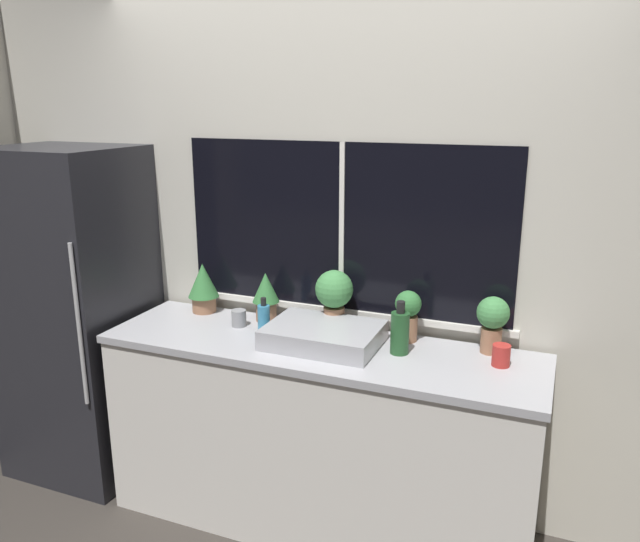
{
  "coord_description": "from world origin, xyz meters",
  "views": [
    {
      "loc": [
        1.0,
        -2.17,
        2.01
      ],
      "look_at": [
        0.01,
        0.28,
        1.28
      ],
      "focal_mm": 35.0,
      "sensor_mm": 36.0,
      "label": 1
    }
  ],
  "objects": [
    {
      "name": "mug_grey",
      "position": [
        -0.45,
        0.36,
        0.98
      ],
      "size": [
        0.07,
        0.07,
        0.08
      ],
      "color": "gray",
      "rests_on": "counter"
    },
    {
      "name": "bottle_tall",
      "position": [
        0.37,
        0.32,
        1.03
      ],
      "size": [
        0.08,
        0.08,
        0.24
      ],
      "color": "#235128",
      "rests_on": "counter"
    },
    {
      "name": "counter",
      "position": [
        0.0,
        0.28,
        0.47
      ],
      "size": [
        2.03,
        0.58,
        0.93
      ],
      "color": "white",
      "rests_on": "ground_plane"
    },
    {
      "name": "refrigerator",
      "position": [
        -1.42,
        0.32,
        0.89
      ],
      "size": [
        0.71,
        0.7,
        1.78
      ],
      "color": "#232328",
      "rests_on": "ground_plane"
    },
    {
      "name": "wall_back",
      "position": [
        0.0,
        0.62,
        1.35
      ],
      "size": [
        8.0,
        0.09,
        2.7
      ],
      "color": "beige",
      "rests_on": "ground_plane"
    },
    {
      "name": "sink",
      "position": [
        0.02,
        0.29,
        0.98
      ],
      "size": [
        0.5,
        0.42,
        0.28
      ],
      "color": "#ADADB2",
      "rests_on": "counter"
    },
    {
      "name": "potted_plant_far_left",
      "position": [
        -0.73,
        0.48,
        1.08
      ],
      "size": [
        0.16,
        0.16,
        0.26
      ],
      "color": "#9E6B4C",
      "rests_on": "counter"
    },
    {
      "name": "mug_red",
      "position": [
        0.8,
        0.35,
        0.98
      ],
      "size": [
        0.08,
        0.08,
        0.09
      ],
      "color": "#B72D28",
      "rests_on": "counter"
    },
    {
      "name": "potted_plant_left",
      "position": [
        -0.36,
        0.48,
        1.07
      ],
      "size": [
        0.14,
        0.14,
        0.25
      ],
      "color": "#9E6B4C",
      "rests_on": "counter"
    },
    {
      "name": "soap_bottle",
      "position": [
        -0.3,
        0.32,
        1.01
      ],
      "size": [
        0.06,
        0.06,
        0.17
      ],
      "color": "teal",
      "rests_on": "counter"
    },
    {
      "name": "potted_plant_far_right",
      "position": [
        0.74,
        0.48,
        1.09
      ],
      "size": [
        0.14,
        0.14,
        0.26
      ],
      "color": "#9E6B4C",
      "rests_on": "counter"
    },
    {
      "name": "wall_left",
      "position": [
        -2.05,
        1.5,
        1.35
      ],
      "size": [
        0.06,
        7.0,
        2.7
      ],
      "color": "beige",
      "rests_on": "ground_plane"
    },
    {
      "name": "potted_plant_right",
      "position": [
        0.36,
        0.48,
        1.07
      ],
      "size": [
        0.12,
        0.12,
        0.24
      ],
      "color": "#9E6B4C",
      "rests_on": "counter"
    },
    {
      "name": "potted_plant_center",
      "position": [
        0.0,
        0.48,
        1.12
      ],
      "size": [
        0.18,
        0.18,
        0.3
      ],
      "color": "#9E6B4C",
      "rests_on": "counter"
    }
  ]
}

